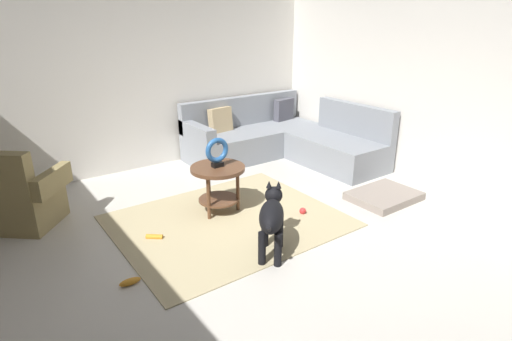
{
  "coord_description": "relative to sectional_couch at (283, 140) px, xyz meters",
  "views": [
    {
      "loc": [
        -1.93,
        -2.7,
        2.07
      ],
      "look_at": [
        0.45,
        0.6,
        0.55
      ],
      "focal_mm": 28.9,
      "sensor_mm": 36.0,
      "label": 1
    }
  ],
  "objects": [
    {
      "name": "wall_back",
      "position": [
        -1.99,
        0.92,
        1.06
      ],
      "size": [
        6.0,
        0.12,
        2.7
      ],
      "primitive_type": "cube",
      "color": "silver",
      "rests_on": "ground_plane"
    },
    {
      "name": "dog_bed_mat",
      "position": [
        -0.01,
        -1.94,
        -0.24
      ],
      "size": [
        0.8,
        0.6,
        0.09
      ],
      "primitive_type": "cube",
      "color": "gray",
      "rests_on": "ground_plane"
    },
    {
      "name": "dog_toy_rope",
      "position": [
        -2.63,
        -1.22,
        -0.26
      ],
      "size": [
        0.16,
        0.14,
        0.05
      ],
      "primitive_type": "cylinder",
      "rotation": [
        0.0,
        1.57,
        2.45
      ],
      "color": "orange",
      "rests_on": "ground_plane"
    },
    {
      "name": "dog_toy_ball",
      "position": [
        -1.07,
        -1.66,
        -0.25
      ],
      "size": [
        0.08,
        0.08,
        0.08
      ],
      "primitive_type": "sphere",
      "color": "red",
      "rests_on": "ground_plane"
    },
    {
      "name": "armchair",
      "position": [
        -3.62,
        -0.17,
        0.03
      ],
      "size": [
        1.0,
        0.98,
        0.88
      ],
      "rotation": [
        0.0,
        0.0,
        -0.7
      ],
      "color": "olive",
      "rests_on": "ground_plane"
    },
    {
      "name": "dog",
      "position": [
        -1.85,
        -2.1,
        0.09
      ],
      "size": [
        0.6,
        0.67,
        0.63
      ],
      "rotation": [
        0.0,
        0.0,
        5.56
      ],
      "color": "black",
      "rests_on": "ground_plane"
    },
    {
      "name": "torus_sculpture",
      "position": [
        -1.79,
        -1.06,
        0.42
      ],
      "size": [
        0.28,
        0.08,
        0.33
      ],
      "color": "black",
      "rests_on": "side_table"
    },
    {
      "name": "dog_toy_bone",
      "position": [
        -3.09,
        -1.81,
        -0.26
      ],
      "size": [
        0.18,
        0.07,
        0.06
      ],
      "primitive_type": "ellipsoid",
      "rotation": [
        0.0,
        0.0,
        3.09
      ],
      "color": "orange",
      "rests_on": "ground_plane"
    },
    {
      "name": "wall_right",
      "position": [
        0.95,
        -2.02,
        1.06
      ],
      "size": [
        0.12,
        6.0,
        2.7
      ],
      "primitive_type": "cube",
      "color": "silver",
      "rests_on": "ground_plane"
    },
    {
      "name": "ground_plane",
      "position": [
        -1.99,
        -2.02,
        -0.34
      ],
      "size": [
        6.0,
        6.0,
        0.1
      ],
      "primitive_type": "cube",
      "color": "beige"
    },
    {
      "name": "area_rug",
      "position": [
        -1.84,
        -1.32,
        -0.28
      ],
      "size": [
        2.3,
        1.9,
        0.01
      ],
      "primitive_type": "cube",
      "color": "tan",
      "rests_on": "ground_plane"
    },
    {
      "name": "side_table",
      "position": [
        -1.79,
        -1.06,
        0.13
      ],
      "size": [
        0.6,
        0.6,
        0.54
      ],
      "color": "brown",
      "rests_on": "ground_plane"
    },
    {
      "name": "sectional_couch",
      "position": [
        0.0,
        0.0,
        0.0
      ],
      "size": [
        2.2,
        2.25,
        0.88
      ],
      "color": "gray",
      "rests_on": "ground_plane"
    }
  ]
}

